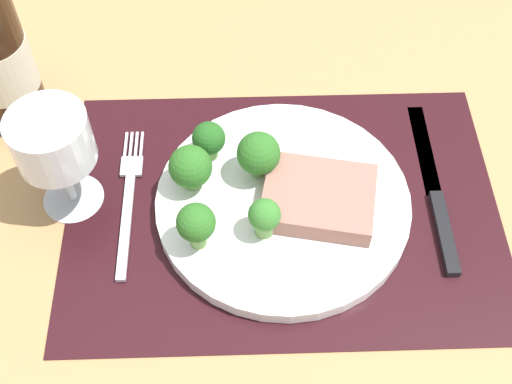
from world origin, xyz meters
TOP-DOWN VIEW (x-y plane):
  - ground_plane at (0.00, 0.00)cm, footprint 140.00×110.00cm
  - placemat at (0.00, 0.00)cm, footprint 46.22×32.68cm
  - plate at (0.00, 0.00)cm, footprint 26.94×26.94cm
  - steak at (3.57, -0.82)cm, footprint 12.90×10.95cm
  - broccoli_back_left at (-2.15, -3.99)cm, footprint 3.29×3.29cm
  - broccoli_near_steak at (-2.50, 3.33)cm, footprint 4.60×4.60cm
  - broccoli_near_fork at (-7.73, 6.04)cm, footprint 3.62×3.62cm
  - broccoli_front_edge at (-8.79, -5.16)cm, footprint 3.89×3.89cm
  - broccoli_center at (-9.56, 2.06)cm, footprint 4.56×4.56cm
  - fork at (-16.56, 1.42)cm, footprint 2.40×19.20cm
  - knife at (16.59, 0.53)cm, footprint 1.80×23.00cm
  - wine_glass at (-22.58, 1.95)cm, footprint 7.98×7.98cm

SIDE VIEW (x-z plane):
  - ground_plane at x=0.00cm, z-range -3.00..0.00cm
  - placemat at x=0.00cm, z-range 0.00..0.30cm
  - fork at x=-16.56cm, z-range 0.30..0.80cm
  - knife at x=16.59cm, z-range 0.20..1.00cm
  - plate at x=0.00cm, z-range 0.30..1.90cm
  - steak at x=3.57cm, z-range 1.90..4.28cm
  - broccoli_back_left at x=-2.15cm, z-range 2.28..6.99cm
  - broccoli_near_fork at x=-7.73cm, z-range 2.29..7.04cm
  - broccoli_center at x=-9.56cm, z-range 2.28..7.78cm
  - broccoli_near_steak at x=-2.50cm, z-range 2.45..8.32cm
  - broccoli_front_edge at x=-8.79cm, z-range 2.58..8.32cm
  - wine_glass at x=-22.58cm, z-range 2.87..15.71cm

